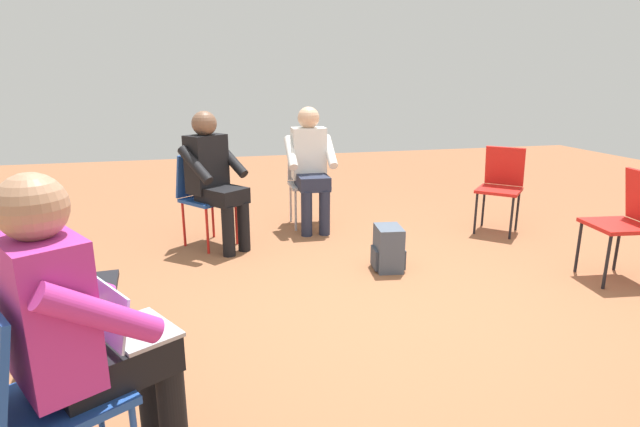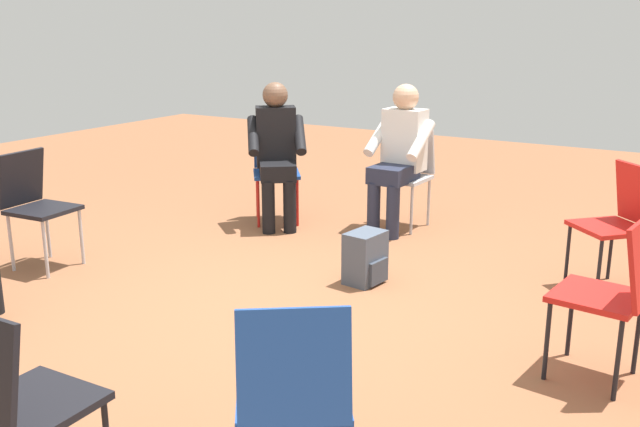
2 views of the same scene
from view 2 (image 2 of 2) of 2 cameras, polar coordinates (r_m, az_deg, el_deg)
The scene contains 11 objects.
ground_plane at distance 4.56m, azimuth -3.03°, elevation -7.38°, with size 14.00×14.00×0.00m, color brown.
chair_northwest at distance 5.07m, azimuth 22.82°, elevation -0.33°, with size 0.58×0.58×0.85m.
chair_southwest at distance 6.38m, azimuth -3.55°, elevation 3.84°, with size 0.58×0.57×0.85m.
chair_east at distance 2.73m, azimuth -23.39°, elevation -13.49°, with size 0.44×0.41×0.85m.
chair_south at distance 5.52m, azimuth -21.83°, elevation 0.97°, with size 0.43×0.46×0.85m.
chair_west at distance 6.24m, azimuth 7.00°, elevation 3.48°, with size 0.45×0.41×0.85m.
chair_north at distance 3.75m, azimuth 22.46°, elevation -5.54°, with size 0.44×0.48×0.85m.
chair_northeast at distance 2.56m, azimuth -2.17°, elevation -14.11°, with size 0.58×0.57×0.85m.
person_in_black at distance 6.18m, azimuth -3.49°, elevation 5.34°, with size 0.63×0.63×1.24m.
person_in_white at distance 6.05m, azimuth 6.36°, elevation 5.06°, with size 0.53×0.50×1.24m.
backpack_near_laptop_user at distance 4.91m, azimuth 3.63°, elevation -3.77°, with size 0.30×0.27×0.36m.
Camera 2 is at (3.49, 2.36, 1.75)m, focal length 40.00 mm.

